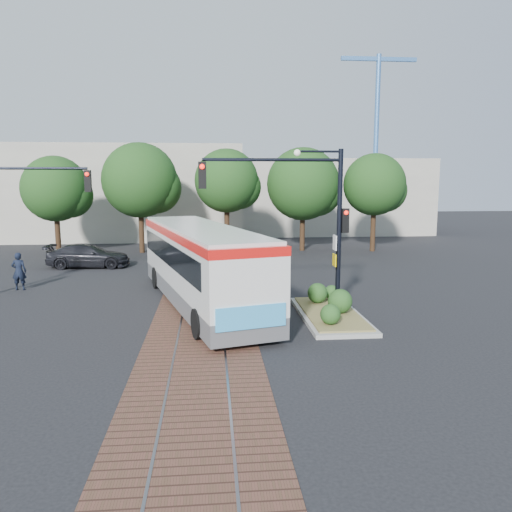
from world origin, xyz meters
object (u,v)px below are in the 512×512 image
object	(u,v)px
parked_car	(88,256)
signal_pole_main	(306,206)
city_bus	(200,261)
signal_pole_left	(11,208)
traffic_island	(330,308)
officer	(19,271)

from	to	relation	value
parked_car	signal_pole_main	bearing A→B (deg)	-136.26
city_bus	signal_pole_main	xyz separation A→B (m)	(3.94, -2.24, 2.35)
signal_pole_main	signal_pole_left	distance (m)	13.14
traffic_island	signal_pole_left	bearing A→B (deg)	159.64
city_bus	officer	world-z (taller)	city_bus
parked_car	traffic_island	bearing A→B (deg)	-134.03
city_bus	signal_pole_main	size ratio (longest dim) A/B	2.06
traffic_island	officer	world-z (taller)	officer
city_bus	traffic_island	distance (m)	5.62
city_bus	officer	xyz separation A→B (m)	(-8.50, 3.54, -0.92)
city_bus	traffic_island	bearing A→B (deg)	-40.72
city_bus	signal_pole_main	bearing A→B (deg)	-44.89
signal_pole_left	signal_pole_main	bearing A→B (deg)	-21.45
signal_pole_left	officer	world-z (taller)	signal_pole_left
city_bus	signal_pole_left	distance (m)	8.92
signal_pole_main	parked_car	size ratio (longest dim) A/B	1.26
signal_pole_left	parked_car	size ratio (longest dim) A/B	1.26
traffic_island	officer	size ratio (longest dim) A/B	2.93
traffic_island	signal_pole_left	world-z (taller)	signal_pole_left
signal_pole_main	parked_car	distance (m)	16.29
parked_car	city_bus	bearing A→B (deg)	-143.20
traffic_island	parked_car	size ratio (longest dim) A/B	1.10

